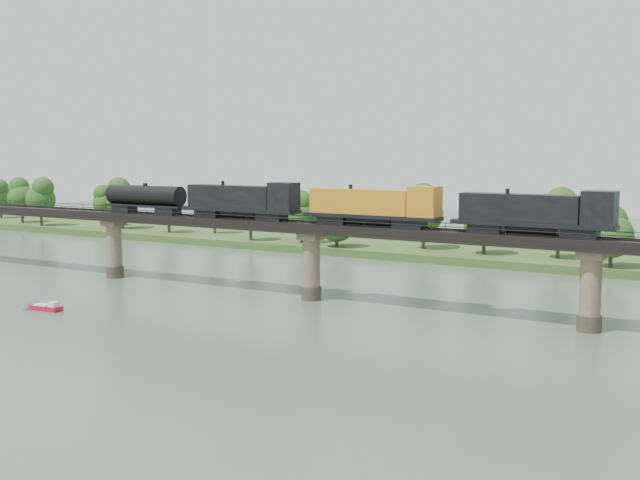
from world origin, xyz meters
The scene contains 7 objects.
ground centered at (0.00, 0.00, 0.00)m, with size 400.00×400.00×0.00m, color #3C4D3E.
far_bank centered at (0.00, 85.00, 0.80)m, with size 300.00×24.00×1.60m, color #2E4B1E.
bridge centered at (0.00, 30.00, 5.46)m, with size 236.00×30.00×11.50m.
bridge_superstructure centered at (0.00, 30.00, 11.79)m, with size 220.00×4.90×0.75m.
far_treeline centered at (-8.21, 80.52, 8.83)m, with size 289.06×17.54×13.60m.
freight_train centered at (2.41, 30.00, 14.24)m, with size 83.47×3.25×5.75m.
motorboat centered at (-27.33, 4.45, 0.44)m, with size 4.75×2.02×1.30m.
Camera 1 is at (61.15, -69.71, 22.41)m, focal length 45.00 mm.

